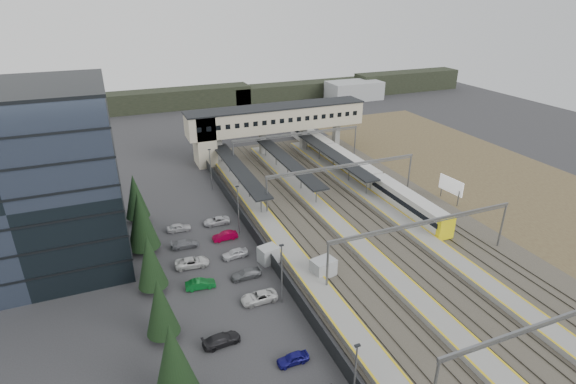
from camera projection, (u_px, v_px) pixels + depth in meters
name	position (u px, v px, depth m)	size (l,w,h in m)	color
ground	(314.00, 256.00, 63.74)	(220.00, 220.00, 0.00)	#2B2B2D
office_building	(17.00, 184.00, 56.48)	(24.30, 18.30, 24.30)	#3B465B
conifer_row	(154.00, 276.00, 50.93)	(4.42, 49.82, 9.50)	black
car_park	(233.00, 295.00, 54.62)	(10.63, 44.46, 1.28)	silver
lampposts	(257.00, 236.00, 60.26)	(0.50, 53.25, 8.07)	slate
fence	(259.00, 242.00, 65.31)	(0.08, 90.00, 2.00)	#26282B
relay_cabin_near	(323.00, 268.00, 58.67)	(3.40, 2.77, 2.51)	#9B9EA0
relay_cabin_far	(268.00, 254.00, 61.84)	(2.94, 2.62, 2.32)	#9B9EA0
rail_corridor	(354.00, 226.00, 71.04)	(34.00, 90.00, 0.92)	#3D3930
canopies	(288.00, 162.00, 87.31)	(23.10, 30.00, 3.28)	black
footbridge	(265.00, 122.00, 98.55)	(40.40, 6.40, 11.20)	#B3AA90
gantries	(378.00, 196.00, 67.92)	(28.40, 62.28, 7.17)	slate
train	(352.00, 166.00, 90.61)	(2.75, 57.53, 3.47)	silver
billboard	(451.00, 186.00, 78.86)	(0.68, 5.33, 4.42)	slate
scrub_east	(521.00, 193.00, 83.39)	(34.00, 120.00, 0.06)	#4F3E2A
treeline_far	(261.00, 94.00, 148.56)	(170.00, 19.00, 7.00)	black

